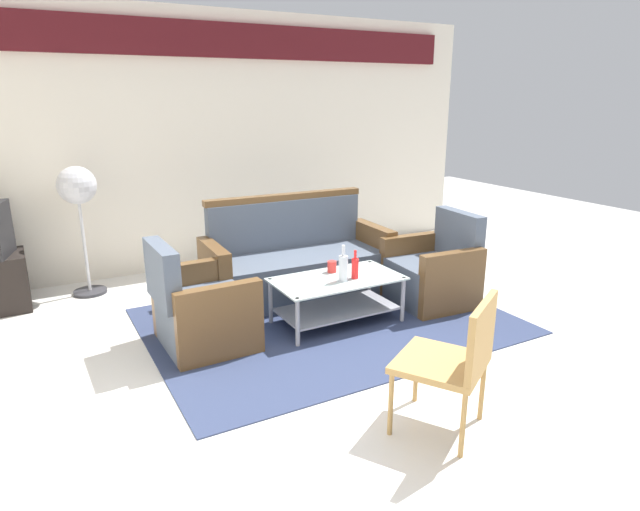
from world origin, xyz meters
TOP-DOWN VIEW (x-y plane):
  - ground_plane at (0.00, 0.00)m, footprint 14.00×14.00m
  - wall_back at (0.00, 3.05)m, footprint 6.52×0.19m
  - rug at (0.10, 0.83)m, footprint 3.03×2.25m
  - couch at (0.16, 1.56)m, footprint 1.82×0.80m
  - armchair_left at (-1.00, 0.92)m, footprint 0.71×0.77m
  - armchair_right at (1.20, 0.76)m, footprint 0.75×0.80m
  - coffee_table at (0.15, 0.77)m, footprint 1.10×0.60m
  - bottle_red at (0.28, 0.70)m, footprint 0.06×0.06m
  - bottle_clear at (0.16, 0.69)m, footprint 0.08×0.08m
  - cup at (0.19, 0.94)m, footprint 0.08×0.08m
  - pedestal_fan at (-1.64, 2.60)m, footprint 0.36×0.36m
  - wicker_chair at (-0.07, -0.92)m, footprint 0.66×0.66m

SIDE VIEW (x-z plane):
  - ground_plane at x=0.00m, z-range 0.00..0.00m
  - rug at x=0.10m, z-range 0.00..0.01m
  - coffee_table at x=0.15m, z-range 0.07..0.47m
  - armchair_left at x=-1.00m, z-range -0.14..0.71m
  - armchair_right at x=1.20m, z-range -0.14..0.71m
  - couch at x=0.16m, z-range -0.16..0.80m
  - cup at x=0.19m, z-range 0.41..0.51m
  - wicker_chair at x=-0.07m, z-range 0.07..0.91m
  - bottle_red at x=0.28m, z-range 0.38..0.63m
  - bottle_clear at x=0.16m, z-range 0.37..0.68m
  - pedestal_fan at x=-1.64m, z-range 0.38..1.65m
  - wall_back at x=0.00m, z-range 0.08..2.88m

